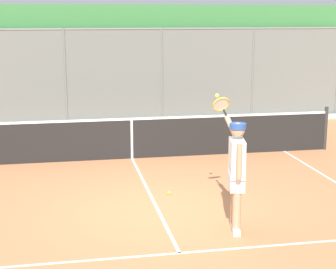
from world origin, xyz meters
TOP-DOWN VIEW (x-y plane):
  - ground_plane at (0.00, 0.00)m, footprint 60.00×60.00m
  - court_line_markings at (0.00, 1.98)m, footprint 7.58×9.73m
  - fence_backdrop at (0.00, -8.25)m, footprint 17.35×1.37m
  - tennis_net at (0.00, -3.60)m, footprint 9.74×0.09m
  - tennis_player at (-1.02, 1.05)m, footprint 0.31×1.43m
  - tennis_ball_near_net at (-0.35, -0.83)m, footprint 0.07×0.07m

SIDE VIEW (x-z plane):
  - ground_plane at x=0.00m, z-range 0.00..0.00m
  - court_line_markings at x=0.00m, z-range 0.00..0.01m
  - tennis_ball_near_net at x=-0.35m, z-range 0.00..0.07m
  - tennis_net at x=0.00m, z-range -0.04..1.03m
  - tennis_player at x=-1.02m, z-range 0.00..2.00m
  - fence_backdrop at x=0.00m, z-range -0.02..3.56m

